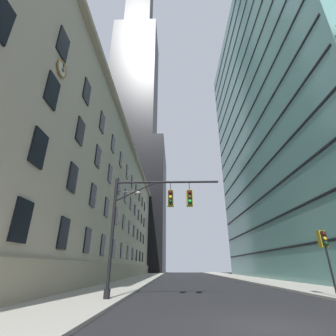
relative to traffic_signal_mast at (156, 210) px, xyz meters
name	(u,v)px	position (x,y,z in m)	size (l,w,h in m)	color
ground_plane	(270,328)	(4.22, -5.62, -5.14)	(102.00, 160.00, 0.10)	black
sidewalk_left	(12,322)	(-4.28, -5.62, -5.01)	(5.00, 160.00, 0.15)	#A8A399
station_building	(85,204)	(-14.01, 24.49, 6.55)	(15.15, 72.24, 23.32)	#B2A88E
dark_skyscraper	(133,113)	(-16.81, 72.66, 60.12)	(28.91, 28.91, 218.82)	black
glass_office_midrise	(291,113)	(24.39, 24.80, 24.61)	(18.43, 49.12, 59.39)	slate
traffic_signal_mast	(156,210)	(0.00, 0.00, 0.00)	(6.85, 0.63, 7.02)	black
traffic_light_near_right	(324,243)	(10.74, 1.35, -1.87)	(0.40, 0.63, 3.82)	black
street_lamppost	(117,227)	(-4.36, 8.29, 0.26)	(2.51, 0.32, 8.85)	#47474C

